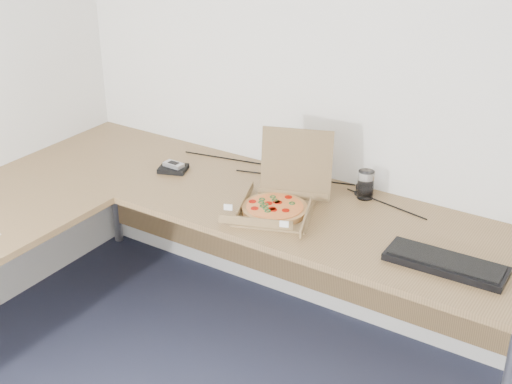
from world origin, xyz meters
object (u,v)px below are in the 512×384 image
Objects in this scene: keyboard at (446,264)px; desk at (142,223)px; wallet at (173,169)px; pizza_box at (277,204)px; drinking_glass at (366,185)px.

desk is at bearing -166.93° from keyboard.
wallet is (-0.19, 0.44, 0.04)m from desk.
drinking_glass is at bearing 31.01° from pizza_box.
desk is 19.68× the size of drinking_glass.
desk is 0.48m from wallet.
pizza_box reaches higher than wallet.
keyboard reaches higher than desk.
desk is at bearing -136.47° from drinking_glass.
wallet reaches higher than desk.
desk is 0.98m from drinking_glass.
keyboard is at bearing -26.45° from wallet.
drinking_glass is (0.71, 0.67, 0.09)m from desk.
desk is 5.65× the size of keyboard.
drinking_glass is at bearing -6.47° from wallet.
pizza_box is 0.82× the size of keyboard.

